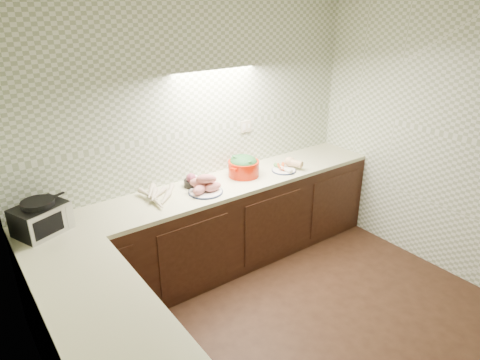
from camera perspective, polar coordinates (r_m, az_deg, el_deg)
room at (r=2.76m, az=14.13°, el=2.98°), size 3.60×3.60×2.60m
counter at (r=3.40m, az=-4.90°, el=-15.03°), size 3.60×3.60×0.90m
toaster_oven at (r=3.56m, az=-25.01°, el=-4.57°), size 0.45×0.40×0.26m
parsnip_pile at (r=3.83m, az=-9.75°, el=-2.00°), size 0.48×0.40×0.09m
sweet_potato_plate at (r=3.91m, az=-4.71°, el=-0.75°), size 0.32×0.32×0.18m
onion_bowl at (r=4.06m, az=-6.35°, el=-0.18°), size 0.17×0.17×0.13m
dutch_oven at (r=4.25m, az=0.49°, el=1.90°), size 0.39×0.39×0.22m
veg_plate at (r=4.46m, az=6.17°, el=1.93°), size 0.31×0.29×0.12m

